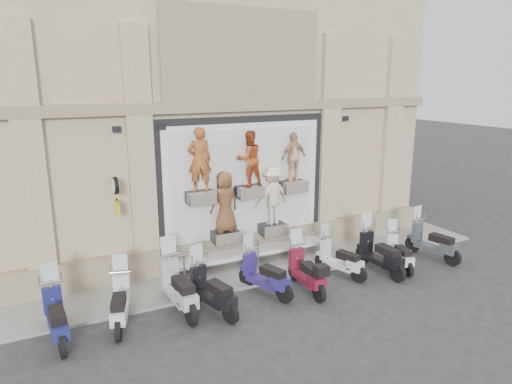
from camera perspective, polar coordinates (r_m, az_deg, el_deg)
ground at (r=12.38m, az=4.58°, el=-13.07°), size 90.00×90.00×0.00m
sidewalk at (r=14.03m, az=0.07°, el=-9.49°), size 16.00×2.20×0.08m
building at (r=17.39m, az=-7.50°, el=15.09°), size 14.00×8.60×12.00m
shop_vitrine at (r=13.84m, az=-0.97°, el=0.46°), size 5.60×0.84×4.30m
guard_rail at (r=13.78m, az=0.26°, el=-8.01°), size 5.06×0.10×0.93m
clock_sign_bracket at (r=12.33m, az=-17.12°, el=0.12°), size 0.10×0.80×1.02m
scooter_a at (r=11.10m, az=-23.80°, el=-13.05°), size 0.67×1.99×1.60m
scooter_b at (r=11.26m, az=-16.71°, el=-12.20°), size 1.03×1.96×1.53m
scooter_c at (r=11.53m, az=-9.67°, el=-10.57°), size 0.71×2.17×1.75m
scooter_d at (r=11.39m, az=-5.53°, el=-11.16°), size 1.04×2.04×1.59m
scooter_e at (r=12.24m, az=1.13°, el=-9.36°), size 1.14×1.99×1.55m
scooter_f at (r=12.49m, az=6.32°, el=-8.89°), size 0.71×1.98×1.58m
scooter_g at (r=13.58m, az=10.53°, el=-7.38°), size 1.03×1.88×1.47m
scooter_h at (r=14.03m, az=15.31°, el=-6.49°), size 0.61×2.06×1.67m
scooter_i at (r=14.53m, az=17.49°, el=-6.53°), size 0.99×1.79×1.40m
scooter_j at (r=15.61m, az=21.30°, el=-5.01°), size 0.86×2.04×1.61m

